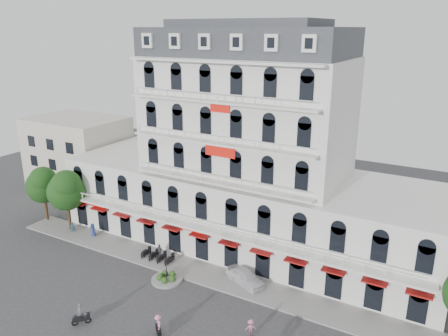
% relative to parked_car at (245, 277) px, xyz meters
% --- Properties ---
extents(ground, '(120.00, 120.00, 0.00)m').
position_rel_parked_car_xyz_m(ground, '(-4.28, -9.50, -0.79)').
color(ground, '#38383A').
rests_on(ground, ground).
extents(sidewalk, '(53.00, 4.00, 0.16)m').
position_rel_parked_car_xyz_m(sidewalk, '(-4.28, -0.50, -0.71)').
color(sidewalk, gray).
rests_on(sidewalk, ground).
extents(main_building, '(45.00, 15.00, 25.80)m').
position_rel_parked_car_xyz_m(main_building, '(-4.28, 8.50, 9.17)').
color(main_building, silver).
rests_on(main_building, ground).
extents(flank_building_west, '(14.00, 10.00, 12.00)m').
position_rel_parked_car_xyz_m(flank_building_west, '(-34.28, 10.50, 5.21)').
color(flank_building_west, beige).
rests_on(flank_building_west, ground).
extents(traffic_island, '(3.20, 3.20, 1.60)m').
position_rel_parked_car_xyz_m(traffic_island, '(-7.28, -3.50, -0.54)').
color(traffic_island, gray).
rests_on(traffic_island, ground).
extents(parked_scooter_row, '(4.40, 1.80, 1.10)m').
position_rel_parked_car_xyz_m(parked_scooter_row, '(-10.63, -0.70, -0.79)').
color(parked_scooter_row, black).
rests_on(parked_scooter_row, ground).
extents(tree_west_outer, '(4.50, 4.48, 7.76)m').
position_rel_parked_car_xyz_m(tree_west_outer, '(-30.23, 0.48, 4.55)').
color(tree_west_outer, '#382314').
rests_on(tree_west_outer, ground).
extents(tree_west_inner, '(4.76, 4.76, 8.25)m').
position_rel_parked_car_xyz_m(tree_west_inner, '(-25.23, -0.02, 4.89)').
color(tree_west_inner, '#382314').
rests_on(tree_west_inner, ground).
extents(parked_car, '(5.03, 3.54, 1.59)m').
position_rel_parked_car_xyz_m(parked_car, '(0.00, 0.00, 0.00)').
color(parked_car, silver).
rests_on(parked_car, ground).
extents(rider_west, '(1.26, 1.35, 2.04)m').
position_rel_parked_car_xyz_m(rider_west, '(-9.64, -12.83, 0.10)').
color(rider_west, black).
rests_on(rider_west, ground).
extents(rider_center, '(1.32, 1.30, 2.08)m').
position_rel_parked_car_xyz_m(rider_center, '(-2.75, -10.74, 0.29)').
color(rider_center, black).
rests_on(rider_center, ground).
extents(pedestrian_left, '(0.97, 0.73, 1.79)m').
position_rel_parked_car_xyz_m(pedestrian_left, '(-21.27, 0.00, 0.10)').
color(pedestrian_left, navy).
rests_on(pedestrian_left, ground).
extents(pedestrian_mid, '(0.99, 0.47, 1.65)m').
position_rel_parked_car_xyz_m(pedestrian_mid, '(-10.89, 0.00, 0.03)').
color(pedestrian_mid, '#57565D').
rests_on(pedestrian_mid, ground).
extents(pedestrian_right, '(1.13, 1.01, 1.52)m').
position_rel_parked_car_xyz_m(pedestrian_right, '(3.98, -6.78, -0.04)').
color(pedestrian_right, '#D16F8C').
rests_on(pedestrian_right, ground).
extents(pedestrian_far, '(0.65, 0.65, 1.52)m').
position_rel_parked_car_xyz_m(pedestrian_far, '(-24.28, -0.51, -0.04)').
color(pedestrian_far, '#255371').
rests_on(pedestrian_far, ground).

